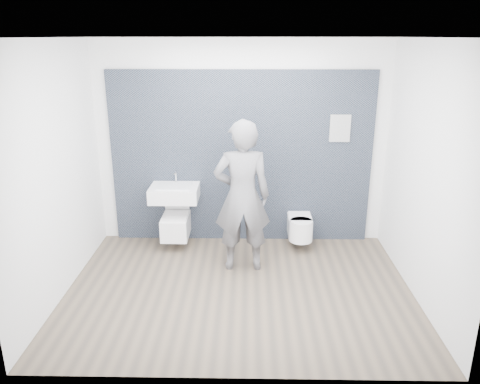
{
  "coord_description": "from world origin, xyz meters",
  "views": [
    {
      "loc": [
        0.1,
        -4.82,
        2.82
      ],
      "look_at": [
        0.0,
        0.6,
        1.0
      ],
      "focal_mm": 35.0,
      "sensor_mm": 36.0,
      "label": 1
    }
  ],
  "objects_px": {
    "washbasin": "(174,193)",
    "toilet_square": "(176,224)",
    "toilet_rounded": "(300,227)",
    "visitor": "(242,197)"
  },
  "relations": [
    {
      "from": "washbasin",
      "to": "visitor",
      "type": "distance_m",
      "value": 1.14
    },
    {
      "from": "toilet_square",
      "to": "visitor",
      "type": "bearing_deg",
      "value": -33.77
    },
    {
      "from": "toilet_square",
      "to": "toilet_rounded",
      "type": "distance_m",
      "value": 1.73
    },
    {
      "from": "washbasin",
      "to": "toilet_square",
      "type": "height_order",
      "value": "washbasin"
    },
    {
      "from": "toilet_rounded",
      "to": "visitor",
      "type": "height_order",
      "value": "visitor"
    },
    {
      "from": "washbasin",
      "to": "toilet_rounded",
      "type": "xyz_separation_m",
      "value": [
        1.73,
        -0.03,
        -0.49
      ]
    },
    {
      "from": "toilet_rounded",
      "to": "visitor",
      "type": "relative_size",
      "value": 0.29
    },
    {
      "from": "visitor",
      "to": "washbasin",
      "type": "bearing_deg",
      "value": -38.47
    },
    {
      "from": "toilet_rounded",
      "to": "toilet_square",
      "type": "bearing_deg",
      "value": 179.41
    },
    {
      "from": "toilet_square",
      "to": "visitor",
      "type": "height_order",
      "value": "visitor"
    }
  ]
}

